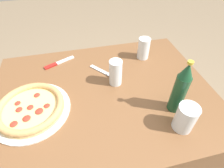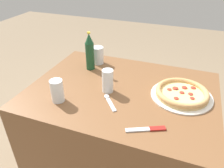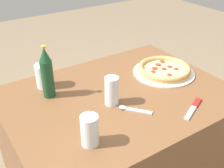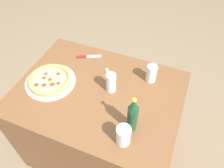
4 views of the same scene
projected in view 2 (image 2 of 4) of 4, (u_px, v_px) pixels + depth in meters
table at (121, 137)px, 1.47m from camera, size 1.06×0.80×0.77m
pizza_margherita at (182, 93)px, 1.19m from camera, size 0.33×0.33×0.04m
glass_lemonade at (98, 56)px, 1.53m from camera, size 0.08×0.08×0.12m
glass_water at (57, 91)px, 1.14m from camera, size 0.07×0.07×0.12m
glass_iced_tea at (108, 82)px, 1.22m from camera, size 0.06×0.06×0.13m
beer_bottle at (90, 52)px, 1.42m from camera, size 0.06×0.06×0.26m
knife at (148, 129)px, 0.98m from camera, size 0.17×0.10×0.01m
spoon at (109, 100)px, 1.16m from camera, size 0.11×0.13×0.01m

